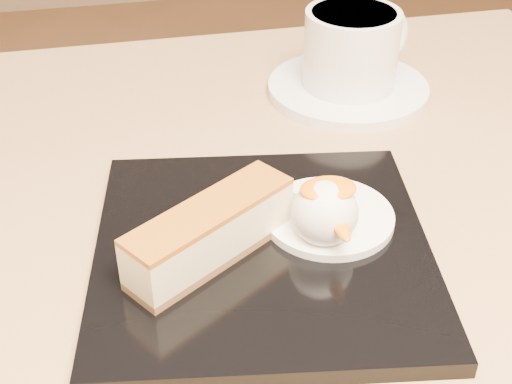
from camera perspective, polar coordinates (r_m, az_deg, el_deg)
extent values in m
cube|color=brown|center=(0.48, -0.38, -8.71)|extent=(0.80, 0.80, 0.04)
cube|color=black|center=(0.48, 0.52, -4.71)|extent=(0.25, 0.25, 0.01)
cube|color=brown|center=(0.46, -3.59, -4.85)|extent=(0.12, 0.09, 0.01)
cube|color=beige|center=(0.45, -3.67, -3.14)|extent=(0.12, 0.09, 0.03)
cube|color=#86460E|center=(0.44, -3.75, -1.45)|extent=(0.12, 0.09, 0.00)
cylinder|color=white|center=(0.49, 5.82, -1.98)|extent=(0.09, 0.09, 0.01)
sphere|color=white|center=(0.46, 5.51, -1.66)|extent=(0.04, 0.04, 0.04)
ellipsoid|color=orange|center=(0.45, 5.80, 0.24)|extent=(0.04, 0.03, 0.01)
ellipsoid|color=green|center=(0.50, 1.88, -0.73)|extent=(0.02, 0.01, 0.00)
ellipsoid|color=green|center=(0.50, 2.71, -0.25)|extent=(0.02, 0.01, 0.00)
ellipsoid|color=green|center=(0.50, 0.89, -0.36)|extent=(0.01, 0.02, 0.00)
cylinder|color=white|center=(0.68, 7.36, 8.21)|extent=(0.15, 0.15, 0.01)
cylinder|color=white|center=(0.66, 7.62, 11.28)|extent=(0.09, 0.09, 0.07)
cylinder|color=black|center=(0.65, 7.84, 13.91)|extent=(0.08, 0.08, 0.00)
torus|color=white|center=(0.70, 10.52, 12.14)|extent=(0.05, 0.03, 0.05)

